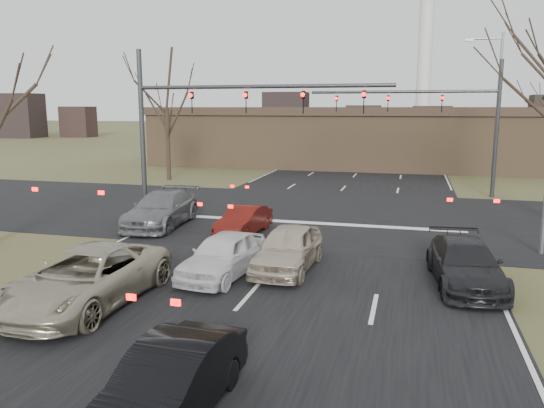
{
  "coord_description": "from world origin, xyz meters",
  "views": [
    {
      "loc": [
        4.31,
        -10.54,
        5.26
      ],
      "look_at": [
        -0.29,
        6.76,
        2.0
      ],
      "focal_mm": 35.0,
      "sensor_mm": 36.0,
      "label": 1
    }
  ],
  "objects_px": {
    "building": "(387,137)",
    "car_grey_ahead": "(162,209)",
    "mast_arm_near": "(204,112)",
    "car_white_sedan": "(223,255)",
    "car_black_hatch": "(170,383)",
    "mast_arm_far": "(447,112)",
    "car_silver_ahead": "(288,248)",
    "car_charcoal_sedan": "(465,264)",
    "streetlight_right_far": "(495,102)",
    "car_silver_suv": "(87,278)",
    "car_red_ahead": "(244,221)"
  },
  "relations": [
    {
      "from": "streetlight_right_far",
      "to": "car_silver_ahead",
      "type": "xyz_separation_m",
      "value": [
        -8.82,
        -21.19,
        -4.85
      ]
    },
    {
      "from": "car_silver_suv",
      "to": "car_charcoal_sedan",
      "type": "distance_m",
      "value": 10.88
    },
    {
      "from": "mast_arm_far",
      "to": "car_silver_suv",
      "type": "relative_size",
      "value": 2.01
    },
    {
      "from": "mast_arm_far",
      "to": "car_silver_ahead",
      "type": "height_order",
      "value": "mast_arm_far"
    },
    {
      "from": "car_silver_suv",
      "to": "car_white_sedan",
      "type": "relative_size",
      "value": 1.36
    },
    {
      "from": "car_grey_ahead",
      "to": "car_charcoal_sedan",
      "type": "bearing_deg",
      "value": -26.03
    },
    {
      "from": "car_charcoal_sedan",
      "to": "car_white_sedan",
      "type": "bearing_deg",
      "value": -177.8
    },
    {
      "from": "mast_arm_far",
      "to": "car_charcoal_sedan",
      "type": "relative_size",
      "value": 2.41
    },
    {
      "from": "car_black_hatch",
      "to": "car_red_ahead",
      "type": "relative_size",
      "value": 1.1
    },
    {
      "from": "building",
      "to": "car_grey_ahead",
      "type": "bearing_deg",
      "value": -107.34
    },
    {
      "from": "car_silver_suv",
      "to": "car_charcoal_sedan",
      "type": "bearing_deg",
      "value": 24.95
    },
    {
      "from": "car_grey_ahead",
      "to": "car_white_sedan",
      "type": "bearing_deg",
      "value": -53.62
    },
    {
      "from": "mast_arm_near",
      "to": "car_charcoal_sedan",
      "type": "height_order",
      "value": "mast_arm_near"
    },
    {
      "from": "car_white_sedan",
      "to": "car_silver_suv",
      "type": "bearing_deg",
      "value": -122.33
    },
    {
      "from": "mast_arm_near",
      "to": "car_red_ahead",
      "type": "height_order",
      "value": "mast_arm_near"
    },
    {
      "from": "car_white_sedan",
      "to": "car_black_hatch",
      "type": "height_order",
      "value": "car_white_sedan"
    },
    {
      "from": "mast_arm_near",
      "to": "car_silver_ahead",
      "type": "height_order",
      "value": "mast_arm_near"
    },
    {
      "from": "mast_arm_far",
      "to": "car_black_hatch",
      "type": "xyz_separation_m",
      "value": [
        -5.68,
        -25.96,
        -4.36
      ]
    },
    {
      "from": "streetlight_right_far",
      "to": "car_charcoal_sedan",
      "type": "relative_size",
      "value": 2.17
    },
    {
      "from": "streetlight_right_far",
      "to": "car_red_ahead",
      "type": "bearing_deg",
      "value": -124.82
    },
    {
      "from": "mast_arm_near",
      "to": "car_white_sedan",
      "type": "distance_m",
      "value": 10.23
    },
    {
      "from": "car_charcoal_sedan",
      "to": "car_silver_ahead",
      "type": "bearing_deg",
      "value": 172.58
    },
    {
      "from": "car_grey_ahead",
      "to": "building",
      "type": "bearing_deg",
      "value": 68.9
    },
    {
      "from": "car_white_sedan",
      "to": "car_grey_ahead",
      "type": "relative_size",
      "value": 0.77
    },
    {
      "from": "mast_arm_near",
      "to": "mast_arm_far",
      "type": "relative_size",
      "value": 1.09
    },
    {
      "from": "car_charcoal_sedan",
      "to": "car_grey_ahead",
      "type": "distance_m",
      "value": 13.49
    },
    {
      "from": "car_black_hatch",
      "to": "car_grey_ahead",
      "type": "distance_m",
      "value": 15.43
    },
    {
      "from": "car_black_hatch",
      "to": "mast_arm_near",
      "type": "bearing_deg",
      "value": 112.13
    },
    {
      "from": "streetlight_right_far",
      "to": "car_black_hatch",
      "type": "distance_m",
      "value": 31.62
    },
    {
      "from": "mast_arm_near",
      "to": "car_white_sedan",
      "type": "height_order",
      "value": "mast_arm_near"
    },
    {
      "from": "mast_arm_far",
      "to": "streetlight_right_far",
      "type": "height_order",
      "value": "streetlight_right_far"
    },
    {
      "from": "car_white_sedan",
      "to": "car_red_ahead",
      "type": "distance_m",
      "value": 5.61
    },
    {
      "from": "car_silver_suv",
      "to": "car_red_ahead",
      "type": "relative_size",
      "value": 1.53
    },
    {
      "from": "building",
      "to": "car_red_ahead",
      "type": "distance_m",
      "value": 28.29
    },
    {
      "from": "car_silver_ahead",
      "to": "car_white_sedan",
      "type": "bearing_deg",
      "value": -144.79
    },
    {
      "from": "building",
      "to": "mast_arm_far",
      "type": "relative_size",
      "value": 3.81
    },
    {
      "from": "mast_arm_near",
      "to": "car_white_sedan",
      "type": "relative_size",
      "value": 2.97
    },
    {
      "from": "car_black_hatch",
      "to": "car_silver_ahead",
      "type": "distance_m",
      "value": 8.78
    },
    {
      "from": "car_charcoal_sedan",
      "to": "car_grey_ahead",
      "type": "bearing_deg",
      "value": 151.83
    },
    {
      "from": "car_black_hatch",
      "to": "mast_arm_far",
      "type": "bearing_deg",
      "value": 80.04
    },
    {
      "from": "streetlight_right_far",
      "to": "car_silver_suv",
      "type": "height_order",
      "value": "streetlight_right_far"
    },
    {
      "from": "car_white_sedan",
      "to": "car_red_ahead",
      "type": "relative_size",
      "value": 1.13
    },
    {
      "from": "mast_arm_near",
      "to": "car_silver_suv",
      "type": "distance_m",
      "value": 12.47
    },
    {
      "from": "car_charcoal_sedan",
      "to": "car_silver_ahead",
      "type": "height_order",
      "value": "car_silver_ahead"
    },
    {
      "from": "streetlight_right_far",
      "to": "car_black_hatch",
      "type": "xyz_separation_m",
      "value": [
        -8.82,
        -29.96,
        -4.93
      ]
    },
    {
      "from": "building",
      "to": "mast_arm_far",
      "type": "xyz_separation_m",
      "value": [
        4.18,
        -15.0,
        2.35
      ]
    },
    {
      "from": "car_silver_ahead",
      "to": "car_red_ahead",
      "type": "bearing_deg",
      "value": 126.06
    },
    {
      "from": "mast_arm_near",
      "to": "car_white_sedan",
      "type": "xyz_separation_m",
      "value": [
        3.92,
        -8.37,
        -4.38
      ]
    },
    {
      "from": "car_white_sedan",
      "to": "car_silver_ahead",
      "type": "distance_m",
      "value": 2.17
    },
    {
      "from": "building",
      "to": "car_grey_ahead",
      "type": "relative_size",
      "value": 8.03
    }
  ]
}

